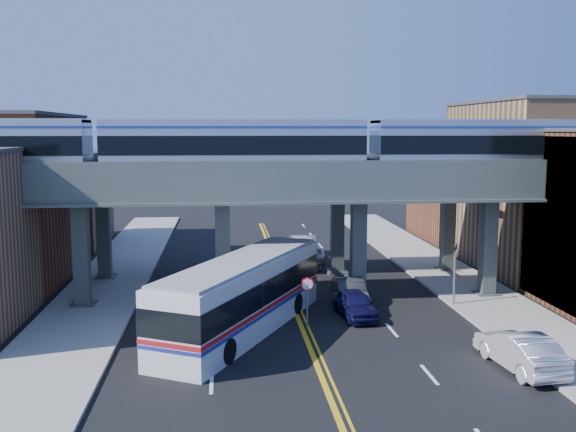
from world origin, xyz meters
The scene contains 19 objects.
ground centered at (0.00, 0.00, 0.00)m, with size 120.00×120.00×0.00m, color black.
sidewalk_west centered at (-11.50, 10.00, 0.08)m, with size 5.00×70.00×0.16m, color gray.
sidewalk_east centered at (11.50, 10.00, 0.08)m, with size 5.00×70.00×0.16m, color gray.
building_west_b centered at (-18.50, 16.00, 5.50)m, with size 8.00×14.00×11.00m, color brown.
building_west_c centered at (-18.50, 29.00, 4.00)m, with size 8.00×10.00×8.00m, color #866445.
building_east_b centered at (18.50, 16.00, 6.00)m, with size 8.00×14.00×12.00m, color #866445.
building_east_c centered at (18.50, 29.00, 4.50)m, with size 8.00×10.00×9.00m, color brown.
mural_panel centered at (14.55, 4.00, 4.75)m, with size 0.10×9.50×9.50m, color teal.
elevated_viaduct_near centered at (0.00, 8.00, 6.47)m, with size 52.00×3.60×7.40m.
elevated_viaduct_far centered at (0.00, 15.00, 6.47)m, with size 52.00×3.60×7.40m.
transit_train centered at (-3.26, 8.00, 9.21)m, with size 45.70×2.86×3.34m.
stop_sign centered at (0.30, 3.00, 1.76)m, with size 0.76×0.09×2.63m.
traffic_signal centered at (9.20, 6.00, 2.30)m, with size 0.15×0.18×4.10m.
transit_bus centered at (-3.02, 2.66, 1.83)m, with size 9.14×13.65×3.56m.
car_lane_a centered at (3.11, 4.49, 0.73)m, with size 1.72×4.26×1.45m, color #11103B.
car_lane_b centered at (3.32, 6.88, 0.77)m, with size 1.62×4.65×1.53m, color #29292B.
car_lane_c centered at (2.19, 20.37, 0.87)m, with size 2.90×6.30×1.75m, color white.
car_lane_d centered at (2.08, 18.53, 0.89)m, with size 2.50×6.16×1.79m, color #9A999E.
car_parked_curb centered at (8.50, -3.75, 0.82)m, with size 1.74×4.99×1.64m, color #A9A9AD.
Camera 1 is at (-3.93, -28.78, 10.10)m, focal length 40.00 mm.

